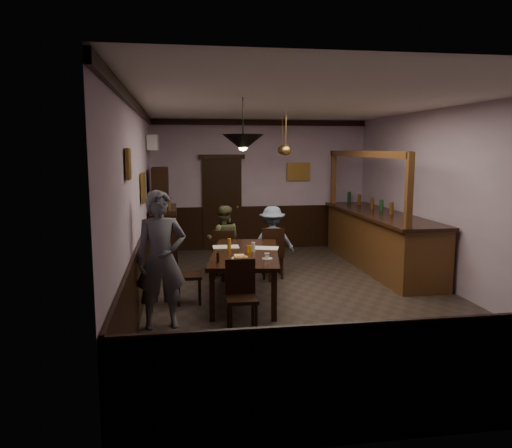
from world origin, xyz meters
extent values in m
cube|color=#2D2621|center=(0.00, 0.00, -0.01)|extent=(5.00, 8.00, 0.01)
cube|color=white|center=(0.00, 0.00, 3.00)|extent=(5.00, 8.00, 0.01)
cube|color=#A891A9|center=(0.00, 4.00, 1.50)|extent=(5.00, 0.01, 3.00)
cube|color=#A891A9|center=(0.00, -4.00, 1.50)|extent=(5.00, 0.01, 3.00)
cube|color=#A891A9|center=(-2.50, 0.00, 1.50)|extent=(0.01, 8.00, 3.00)
cube|color=#A891A9|center=(2.50, 0.00, 1.50)|extent=(0.01, 8.00, 3.00)
cube|color=black|center=(-0.90, 0.00, 0.72)|extent=(1.35, 2.34, 0.06)
cube|color=black|center=(-1.48, -0.94, 0.34)|extent=(0.07, 0.07, 0.69)
cube|color=black|center=(-0.66, -1.08, 0.34)|extent=(0.07, 0.07, 0.69)
cube|color=black|center=(-1.14, 1.07, 0.34)|extent=(0.07, 0.07, 0.69)
cube|color=black|center=(-0.32, 0.94, 0.34)|extent=(0.07, 0.07, 0.69)
cube|color=black|center=(-1.12, 1.40, 0.41)|extent=(0.43, 0.43, 0.05)
cube|color=black|center=(-1.14, 1.23, 0.66)|extent=(0.39, 0.08, 0.46)
cube|color=black|center=(-0.95, 1.54, 0.20)|extent=(0.04, 0.04, 0.39)
cube|color=black|center=(-1.26, 1.58, 0.20)|extent=(0.04, 0.04, 0.39)
cube|color=black|center=(-0.98, 1.23, 0.20)|extent=(0.04, 0.04, 0.39)
cube|color=black|center=(-1.29, 1.27, 0.20)|extent=(0.04, 0.04, 0.39)
cube|color=black|center=(-0.23, 1.26, 0.43)|extent=(0.44, 0.44, 0.05)
cube|color=black|center=(-0.25, 1.07, 0.69)|extent=(0.40, 0.08, 0.48)
cube|color=black|center=(-0.05, 1.40, 0.21)|extent=(0.04, 0.04, 0.41)
cube|color=black|center=(-0.38, 1.43, 0.21)|extent=(0.04, 0.04, 0.41)
cube|color=black|center=(-0.09, 1.08, 0.21)|extent=(0.04, 0.04, 0.41)
cube|color=black|center=(-0.41, 1.11, 0.21)|extent=(0.04, 0.04, 0.41)
cube|color=black|center=(-1.13, -1.38, 0.42)|extent=(0.40, 0.40, 0.05)
cube|color=black|center=(-1.13, -1.20, 0.67)|extent=(0.39, 0.04, 0.47)
cube|color=black|center=(-1.29, -1.54, 0.20)|extent=(0.04, 0.04, 0.40)
cube|color=black|center=(-0.98, -1.54, 0.20)|extent=(0.04, 0.04, 0.40)
cube|color=black|center=(-1.29, -1.22, 0.20)|extent=(0.04, 0.04, 0.40)
cube|color=black|center=(-0.97, -1.22, 0.20)|extent=(0.04, 0.04, 0.40)
cube|color=black|center=(-1.77, -0.06, 0.42)|extent=(0.39, 0.39, 0.05)
cube|color=black|center=(-1.95, -0.06, 0.67)|extent=(0.04, 0.39, 0.46)
cube|color=black|center=(-1.62, -0.22, 0.20)|extent=(0.04, 0.04, 0.40)
cube|color=black|center=(-1.61, 0.10, 0.20)|extent=(0.04, 0.04, 0.40)
cube|color=black|center=(-1.93, -0.21, 0.20)|extent=(0.04, 0.04, 0.40)
cube|color=black|center=(-1.93, 0.10, 0.20)|extent=(0.04, 0.04, 0.40)
imported|color=#51525D|center=(-2.14, -1.06, 0.90)|extent=(0.71, 0.52, 1.80)
imported|color=brown|center=(-1.09, 1.60, 0.65)|extent=(0.69, 0.57, 1.30)
imported|color=slate|center=(-0.20, 1.45, 0.64)|extent=(0.84, 0.50, 1.28)
cube|color=silver|center=(-1.16, 0.42, 0.75)|extent=(0.43, 0.31, 0.01)
cube|color=silver|center=(-0.55, 0.22, 0.75)|extent=(0.49, 0.40, 0.01)
cube|color=#F9BF5B|center=(-1.02, -0.23, 0.75)|extent=(0.17, 0.17, 0.00)
cylinder|color=white|center=(-0.66, -0.57, 0.76)|extent=(0.15, 0.15, 0.01)
imported|color=white|center=(-0.66, -0.55, 0.80)|extent=(0.09, 0.09, 0.07)
cylinder|color=white|center=(-1.06, -0.49, 0.76)|extent=(0.22, 0.22, 0.01)
torus|color=#C68C47|center=(-1.08, -0.57, 0.79)|extent=(0.13, 0.13, 0.04)
torus|color=#C68C47|center=(-1.00, -0.56, 0.79)|extent=(0.13, 0.13, 0.04)
cylinder|color=#FFB315|center=(-0.86, -0.11, 0.81)|extent=(0.07, 0.07, 0.12)
cylinder|color=#BF721E|center=(-1.14, 0.07, 0.85)|extent=(0.06, 0.06, 0.20)
cylinder|color=silver|center=(-0.78, -0.02, 0.82)|extent=(0.06, 0.06, 0.15)
cylinder|color=black|center=(-1.38, -0.67, 0.82)|extent=(0.04, 0.04, 0.14)
cube|color=black|center=(-2.20, 2.74, 0.53)|extent=(0.53, 1.48, 1.06)
cube|color=black|center=(-2.20, 2.74, 1.11)|extent=(0.51, 1.43, 0.08)
cube|color=black|center=(-2.25, 2.74, 1.53)|extent=(0.32, 0.95, 0.85)
cube|color=#532F16|center=(2.00, 1.69, 0.52)|extent=(0.85, 3.98, 1.04)
cube|color=black|center=(1.98, 1.69, 1.06)|extent=(0.95, 4.08, 0.06)
cube|color=#532F16|center=(1.62, 1.69, 2.23)|extent=(0.10, 3.89, 0.12)
cube|color=#532F16|center=(1.62, -0.20, 1.66)|extent=(0.10, 0.10, 1.23)
cube|color=#532F16|center=(1.62, 3.59, 1.66)|extent=(0.10, 0.10, 1.23)
cube|color=black|center=(-0.90, 3.95, 1.05)|extent=(0.90, 0.06, 2.10)
cube|color=white|center=(-2.38, 2.90, 2.45)|extent=(0.20, 0.85, 0.30)
cube|color=olive|center=(-2.46, -1.60, 2.15)|extent=(0.04, 0.28, 0.36)
cube|color=olive|center=(-2.46, 0.80, 1.70)|extent=(0.04, 0.62, 0.48)
cube|color=olive|center=(0.90, 3.96, 1.80)|extent=(0.55, 0.04, 0.42)
cylinder|color=black|center=(-1.03, -0.79, 2.70)|extent=(0.02, 0.02, 0.60)
cone|color=black|center=(-1.03, -0.79, 2.40)|extent=(0.56, 0.56, 0.22)
sphere|color=#FFD88C|center=(-1.03, -0.79, 2.35)|extent=(0.12, 0.12, 0.12)
cylinder|color=#BF8C3F|center=(0.10, 1.70, 2.65)|extent=(0.02, 0.02, 0.70)
cone|color=#BF8C3F|center=(0.10, 1.70, 2.30)|extent=(0.20, 0.20, 0.22)
sphere|color=#FFD88C|center=(0.10, 1.70, 2.25)|extent=(0.12, 0.12, 0.12)
cylinder|color=#BF8C3F|center=(0.30, 2.95, 2.65)|extent=(0.02, 0.02, 0.70)
cone|color=#BF8C3F|center=(0.30, 2.95, 2.30)|extent=(0.20, 0.20, 0.22)
sphere|color=#FFD88C|center=(0.30, 2.95, 2.25)|extent=(0.12, 0.12, 0.12)
camera|label=1|loc=(-1.91, -7.48, 2.31)|focal=35.00mm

